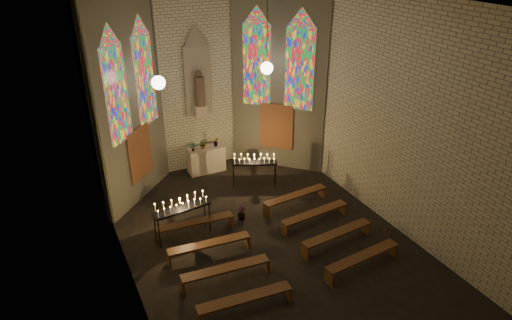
# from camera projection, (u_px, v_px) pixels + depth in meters

# --- Properties ---
(floor) EXTENTS (12.00, 12.00, 0.00)m
(floor) POSITION_uv_depth(u_px,v_px,m) (272.00, 248.00, 13.51)
(floor) COLOR black
(floor) RESTS_ON ground
(room) EXTENTS (8.22, 12.43, 7.00)m
(room) POSITION_uv_depth(u_px,v_px,m) (224.00, 96.00, 14.54)
(room) COLOR beige
(room) RESTS_ON ground
(altar) EXTENTS (1.40, 0.60, 1.00)m
(altar) POSITION_uv_depth(u_px,v_px,m) (206.00, 159.00, 17.65)
(altar) COLOR beige
(altar) RESTS_ON ground
(flower_vase_left) EXTENTS (0.20, 0.14, 0.35)m
(flower_vase_left) POSITION_uv_depth(u_px,v_px,m) (193.00, 147.00, 17.07)
(flower_vase_left) COLOR #4C723F
(flower_vase_left) RESTS_ON altar
(flower_vase_center) EXTENTS (0.31, 0.27, 0.34)m
(flower_vase_center) POSITION_uv_depth(u_px,v_px,m) (203.00, 145.00, 17.27)
(flower_vase_center) COLOR #4C723F
(flower_vase_center) RESTS_ON altar
(flower_vase_right) EXTENTS (0.25, 0.23, 0.37)m
(flower_vase_right) POSITION_uv_depth(u_px,v_px,m) (216.00, 142.00, 17.47)
(flower_vase_right) COLOR #4C723F
(flower_vase_right) RESTS_ON altar
(aisle_flower_pot) EXTENTS (0.32, 0.32, 0.45)m
(aisle_flower_pot) POSITION_uv_depth(u_px,v_px,m) (241.00, 213.00, 14.79)
(aisle_flower_pot) COLOR #4C723F
(aisle_flower_pot) RESTS_ON ground
(votive_stand_left) EXTENTS (1.78, 0.59, 1.29)m
(votive_stand_left) POSITION_uv_depth(u_px,v_px,m) (181.00, 206.00, 13.55)
(votive_stand_left) COLOR black
(votive_stand_left) RESTS_ON ground
(votive_stand_right) EXTENTS (1.64, 1.02, 1.19)m
(votive_stand_right) POSITION_uv_depth(u_px,v_px,m) (254.00, 161.00, 16.39)
(votive_stand_right) COLOR black
(votive_stand_right) RESTS_ON ground
(pew_left_0) EXTENTS (2.42, 0.54, 0.46)m
(pew_left_0) POSITION_uv_depth(u_px,v_px,m) (195.00, 224.00, 14.00)
(pew_left_0) COLOR #513017
(pew_left_0) RESTS_ON ground
(pew_right_0) EXTENTS (2.42, 0.54, 0.46)m
(pew_right_0) POSITION_uv_depth(u_px,v_px,m) (295.00, 197.00, 15.42)
(pew_right_0) COLOR #513017
(pew_right_0) RESTS_ON ground
(pew_left_1) EXTENTS (2.42, 0.54, 0.46)m
(pew_left_1) POSITION_uv_depth(u_px,v_px,m) (209.00, 245.00, 13.04)
(pew_left_1) COLOR #513017
(pew_left_1) RESTS_ON ground
(pew_right_1) EXTENTS (2.42, 0.54, 0.46)m
(pew_right_1) POSITION_uv_depth(u_px,v_px,m) (315.00, 214.00, 14.46)
(pew_right_1) COLOR #513017
(pew_right_1) RESTS_ON ground
(pew_left_2) EXTENTS (2.42, 0.54, 0.46)m
(pew_left_2) POSITION_uv_depth(u_px,v_px,m) (225.00, 270.00, 12.08)
(pew_left_2) COLOR #513017
(pew_left_2) RESTS_ON ground
(pew_right_2) EXTENTS (2.42, 0.54, 0.46)m
(pew_right_2) POSITION_uv_depth(u_px,v_px,m) (337.00, 234.00, 13.50)
(pew_right_2) COLOR #513017
(pew_right_2) RESTS_ON ground
(pew_left_3) EXTENTS (2.42, 0.54, 0.46)m
(pew_left_3) POSITION_uv_depth(u_px,v_px,m) (245.00, 300.00, 11.12)
(pew_left_3) COLOR #513017
(pew_left_3) RESTS_ON ground
(pew_right_3) EXTENTS (2.42, 0.54, 0.46)m
(pew_right_3) POSITION_uv_depth(u_px,v_px,m) (363.00, 258.00, 12.54)
(pew_right_3) COLOR #513017
(pew_right_3) RESTS_ON ground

